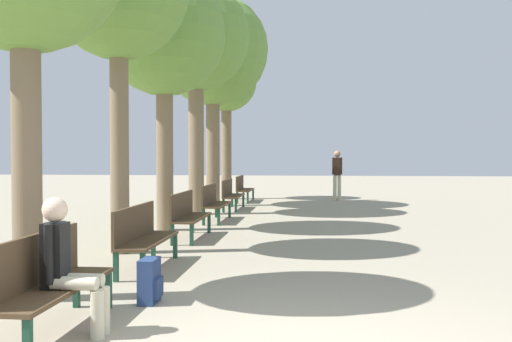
{
  "coord_description": "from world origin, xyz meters",
  "views": [
    {
      "loc": [
        0.11,
        -4.34,
        1.6
      ],
      "look_at": [
        -0.85,
        5.26,
        1.33
      ],
      "focal_mm": 40.0,
      "sensor_mm": 36.0,
      "label": 1
    }
  ],
  "objects_px": {
    "bench_row_3": "(213,200)",
    "person_seated": "(67,262)",
    "tree_row_2": "(164,37)",
    "bench_row_2": "(187,212)",
    "pedestrian_near": "(337,172)",
    "bench_row_0": "(46,277)",
    "tree_row_5": "(226,84)",
    "bench_row_1": "(142,233)",
    "tree_row_3": "(196,39)",
    "bench_row_4": "(231,192)",
    "backpack": "(150,281)",
    "bench_row_5": "(243,187)",
    "tree_row_4": "(213,51)"
  },
  "relations": [
    {
      "from": "tree_row_2",
      "to": "bench_row_5",
      "type": "bearing_deg",
      "value": 84.39
    },
    {
      "from": "tree_row_4",
      "to": "tree_row_3",
      "type": "bearing_deg",
      "value": -90.0
    },
    {
      "from": "bench_row_1",
      "to": "bench_row_4",
      "type": "distance_m",
      "value": 8.71
    },
    {
      "from": "bench_row_4",
      "to": "person_seated",
      "type": "distance_m",
      "value": 11.67
    },
    {
      "from": "bench_row_2",
      "to": "pedestrian_near",
      "type": "xyz_separation_m",
      "value": [
        3.25,
        9.55,
        0.5
      ]
    },
    {
      "from": "bench_row_2",
      "to": "bench_row_5",
      "type": "distance_m",
      "value": 8.71
    },
    {
      "from": "tree_row_2",
      "to": "pedestrian_near",
      "type": "bearing_deg",
      "value": 64.55
    },
    {
      "from": "bench_row_3",
      "to": "tree_row_5",
      "type": "height_order",
      "value": "tree_row_5"
    },
    {
      "from": "tree_row_4",
      "to": "tree_row_5",
      "type": "relative_size",
      "value": 1.23
    },
    {
      "from": "bench_row_0",
      "to": "bench_row_3",
      "type": "height_order",
      "value": "same"
    },
    {
      "from": "bench_row_2",
      "to": "bench_row_3",
      "type": "relative_size",
      "value": 1.0
    },
    {
      "from": "bench_row_1",
      "to": "bench_row_5",
      "type": "xyz_separation_m",
      "value": [
        0.0,
        11.61,
        0.0
      ]
    },
    {
      "from": "tree_row_4",
      "to": "pedestrian_near",
      "type": "xyz_separation_m",
      "value": [
        3.99,
        2.52,
        -3.85
      ]
    },
    {
      "from": "bench_row_4",
      "to": "pedestrian_near",
      "type": "height_order",
      "value": "pedestrian_near"
    },
    {
      "from": "bench_row_2",
      "to": "bench_row_3",
      "type": "height_order",
      "value": "same"
    },
    {
      "from": "bench_row_3",
      "to": "pedestrian_near",
      "type": "height_order",
      "value": "pedestrian_near"
    },
    {
      "from": "bench_row_1",
      "to": "bench_row_5",
      "type": "height_order",
      "value": "same"
    },
    {
      "from": "bench_row_2",
      "to": "tree_row_3",
      "type": "xyz_separation_m",
      "value": [
        -0.74,
        4.45,
        4.2
      ]
    },
    {
      "from": "bench_row_1",
      "to": "tree_row_3",
      "type": "xyz_separation_m",
      "value": [
        -0.74,
        7.35,
        4.2
      ]
    },
    {
      "from": "bench_row_4",
      "to": "bench_row_5",
      "type": "bearing_deg",
      "value": 90.0
    },
    {
      "from": "tree_row_3",
      "to": "tree_row_5",
      "type": "height_order",
      "value": "tree_row_3"
    },
    {
      "from": "tree_row_2",
      "to": "bench_row_2",
      "type": "bearing_deg",
      "value": -57.48
    },
    {
      "from": "tree_row_3",
      "to": "tree_row_4",
      "type": "height_order",
      "value": "tree_row_4"
    },
    {
      "from": "tree_row_2",
      "to": "backpack",
      "type": "bearing_deg",
      "value": -76.77
    },
    {
      "from": "person_seated",
      "to": "pedestrian_near",
      "type": "height_order",
      "value": "pedestrian_near"
    },
    {
      "from": "bench_row_2",
      "to": "bench_row_4",
      "type": "bearing_deg",
      "value": 90.0
    },
    {
      "from": "bench_row_0",
      "to": "tree_row_5",
      "type": "height_order",
      "value": "tree_row_5"
    },
    {
      "from": "bench_row_3",
      "to": "bench_row_4",
      "type": "distance_m",
      "value": 2.9
    },
    {
      "from": "bench_row_4",
      "to": "tree_row_2",
      "type": "xyz_separation_m",
      "value": [
        -0.74,
        -4.64,
        3.59
      ]
    },
    {
      "from": "bench_row_1",
      "to": "tree_row_5",
      "type": "relative_size",
      "value": 0.33
    },
    {
      "from": "bench_row_0",
      "to": "tree_row_5",
      "type": "xyz_separation_m",
      "value": [
        -0.74,
        15.66,
        3.69
      ]
    },
    {
      "from": "tree_row_2",
      "to": "bench_row_1",
      "type": "bearing_deg",
      "value": -79.66
    },
    {
      "from": "bench_row_4",
      "to": "bench_row_5",
      "type": "relative_size",
      "value": 1.0
    },
    {
      "from": "bench_row_3",
      "to": "person_seated",
      "type": "height_order",
      "value": "person_seated"
    },
    {
      "from": "bench_row_3",
      "to": "bench_row_4",
      "type": "relative_size",
      "value": 1.0
    },
    {
      "from": "bench_row_1",
      "to": "person_seated",
      "type": "bearing_deg",
      "value": -85.61
    },
    {
      "from": "bench_row_0",
      "to": "tree_row_2",
      "type": "relative_size",
      "value": 0.33
    },
    {
      "from": "bench_row_2",
      "to": "tree_row_2",
      "type": "bearing_deg",
      "value": 122.52
    },
    {
      "from": "bench_row_5",
      "to": "pedestrian_near",
      "type": "bearing_deg",
      "value": 14.45
    },
    {
      "from": "bench_row_0",
      "to": "bench_row_1",
      "type": "relative_size",
      "value": 1.0
    },
    {
      "from": "tree_row_2",
      "to": "tree_row_4",
      "type": "bearing_deg",
      "value": 90.0
    },
    {
      "from": "bench_row_0",
      "to": "pedestrian_near",
      "type": "relative_size",
      "value": 1.01
    },
    {
      "from": "bench_row_1",
      "to": "bench_row_4",
      "type": "height_order",
      "value": "same"
    },
    {
      "from": "bench_row_0",
      "to": "pedestrian_near",
      "type": "xyz_separation_m",
      "value": [
        3.25,
        15.35,
        0.5
      ]
    },
    {
      "from": "tree_row_2",
      "to": "tree_row_4",
      "type": "distance_m",
      "value": 5.91
    },
    {
      "from": "tree_row_2",
      "to": "bench_row_3",
      "type": "bearing_deg",
      "value": 66.91
    },
    {
      "from": "pedestrian_near",
      "to": "tree_row_4",
      "type": "bearing_deg",
      "value": -147.75
    },
    {
      "from": "tree_row_3",
      "to": "backpack",
      "type": "xyz_separation_m",
      "value": [
        1.38,
        -9.15,
        -4.48
      ]
    },
    {
      "from": "bench_row_2",
      "to": "tree_row_2",
      "type": "xyz_separation_m",
      "value": [
        -0.74,
        1.16,
        3.59
      ]
    },
    {
      "from": "backpack",
      "to": "bench_row_5",
      "type": "bearing_deg",
      "value": 92.72
    }
  ]
}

